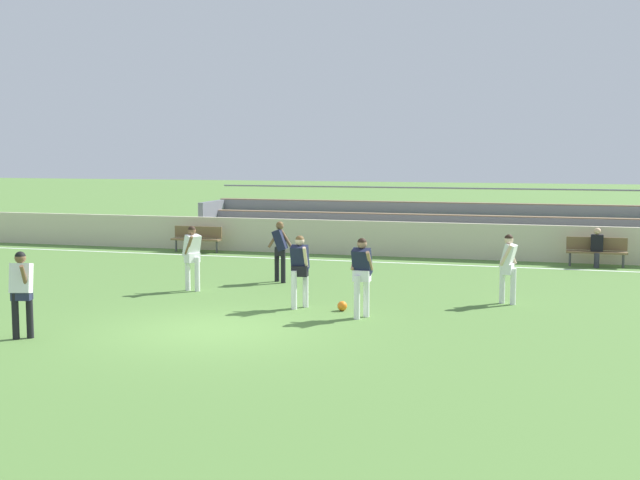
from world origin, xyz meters
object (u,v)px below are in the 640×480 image
Objects in this scene: bench_near_wall_gap at (597,249)px; player_white_on_ball at (192,252)px; player_dark_overlapping at (300,265)px; soccer_ball at (342,306)px; bleacher_stand at (462,225)px; spectator_seated at (597,244)px; player_white_dropping_back at (508,263)px; bench_far_left at (197,237)px; player_dark_challenging at (362,270)px; player_dark_wide_left at (280,246)px; player_white_wide_right at (21,287)px.

bench_near_wall_gap is 12.61m from player_white_on_ball.
player_dark_overlapping is 1.33m from soccer_ball.
player_white_on_ball is (-5.63, -10.48, 0.07)m from bleacher_stand.
spectator_seated is 10.65m from soccer_ball.
player_white_dropping_back is at bearing -107.72° from spectator_seated.
spectator_seated is 7.42m from player_white_dropping_back.
player_dark_challenging is (8.27, -9.71, 0.48)m from bench_far_left.
bench_far_left is at bearing 126.47° from player_dark_overlapping.
player_white_on_ball is at bearing -66.19° from bench_far_left.
player_white_dropping_back is at bearing -32.76° from bench_far_left.
soccer_ball is (-5.74, -9.06, -0.44)m from bench_near_wall_gap.
player_dark_wide_left is at bearing -114.73° from bleacher_stand.
bleacher_stand is at bearing 145.66° from spectator_seated.
player_dark_wide_left is at bearing 165.71° from player_white_dropping_back.
player_dark_overlapping is (6.67, -9.02, 0.44)m from bench_far_left.
soccer_ball is at bearing -49.75° from bench_far_left.
player_dark_overlapping is at bearing -64.24° from player_dark_wide_left.
player_white_dropping_back is at bearing 41.18° from player_dark_challenging.
player_white_wide_right is (-4.13, -4.37, 0.01)m from player_dark_overlapping.
bench_near_wall_gap is 1.08× the size of player_white_wide_right.
player_white_on_ball is at bearing 156.43° from player_dark_challenging.
player_white_dropping_back is at bearing 22.33° from player_dark_overlapping.
bleacher_stand is 10.77× the size of bench_near_wall_gap.
bench_far_left is at bearing 147.24° from player_white_dropping_back.
player_dark_challenging is at bearing -118.22° from spectator_seated.
bleacher_stand is 11.67× the size of player_white_on_ball.
player_white_wide_right is at bearing -147.26° from player_dark_challenging.
player_white_wide_right is 10.63m from player_white_dropping_back.
player_white_on_ball is at bearing -177.24° from player_white_dropping_back.
player_dark_overlapping reaches higher than spectator_seated.
player_white_wide_right reaches higher than spectator_seated.
player_white_wide_right reaches higher than player_white_on_ball.
soccer_ball is (-3.49, -1.88, -0.86)m from player_white_dropping_back.
player_dark_wide_left is 7.55× the size of soccer_ball.
bleacher_stand is 11.90m from player_white_on_ball.
soccer_ball is at bearing 40.16° from player_white_wide_right.
spectator_seated reaches higher than bench_near_wall_gap.
player_dark_overlapping is at bearing -53.53° from bench_far_left.
bleacher_stand is 10.77× the size of bench_far_left.
player_white_wide_right is (-10.88, -13.27, 0.29)m from spectator_seated.
bench_far_left is at bearing 131.81° from player_dark_wide_left.
player_dark_overlapping is at bearing -100.85° from bleacher_stand.
player_dark_wide_left is (-8.39, -5.50, 0.29)m from spectator_seated.
player_dark_challenging is (-5.15, -9.59, 0.33)m from spectator_seated.
bleacher_stand is 10.34m from player_white_dropping_back.
player_dark_challenging is at bearing -49.58° from bench_far_left.
soccer_ball is (4.34, -1.50, -0.88)m from player_white_on_ball.
player_white_wide_right is at bearing -129.33° from spectator_seated.
player_dark_challenging is at bearing -138.82° from player_white_dropping_back.
player_dark_overlapping is (-1.60, 0.68, -0.04)m from player_dark_challenging.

